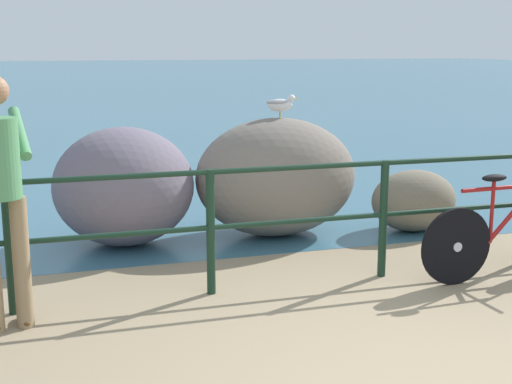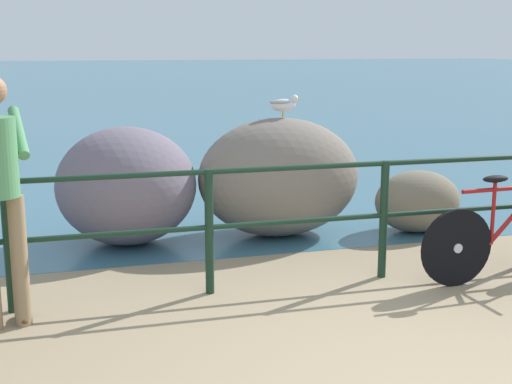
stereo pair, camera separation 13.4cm
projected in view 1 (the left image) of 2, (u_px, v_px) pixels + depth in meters
ground_plane at (106, 109)px, 22.71m from camera, size 120.00×120.00×0.10m
sea_surface at (70, 74)px, 48.89m from camera, size 120.00×90.00×0.01m
promenade_railing at (300, 210)px, 5.79m from camera, size 7.67×0.07×1.02m
bicycle at (508, 234)px, 6.02m from camera, size 1.70×0.48×0.92m
person_at_railing at (1, 192)px, 4.80m from camera, size 0.52×0.67×1.78m
breakwater_boulder_main at (276, 177)px, 7.35m from camera, size 1.71×1.19×1.24m
breakwater_boulder_left at (124, 186)px, 7.01m from camera, size 1.40×1.35×1.19m
breakwater_boulder_right at (414, 201)px, 7.57m from camera, size 0.95×0.70×0.67m
seagull at (280, 104)px, 7.25m from camera, size 0.34×0.17×0.23m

